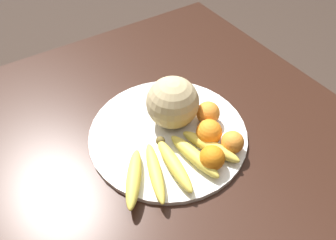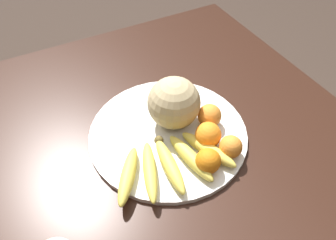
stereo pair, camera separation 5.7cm
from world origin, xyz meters
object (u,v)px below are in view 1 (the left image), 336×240
at_px(orange_back_left, 208,113).
at_px(melon, 173,103).
at_px(orange_front_left, 209,132).
at_px(orange_mid_center, 212,158).
at_px(kitchen_table, 146,154).
at_px(banana_bunch, 175,163).
at_px(orange_front_right, 232,142).
at_px(fruit_bowl, 168,133).

bearing_deg(orange_back_left, melon, 146.26).
distance_m(orange_front_left, orange_mid_center, 0.09).
bearing_deg(kitchen_table, banana_bunch, -88.00).
bearing_deg(orange_front_left, kitchen_table, 135.86).
distance_m(kitchen_table, orange_front_right, 0.29).
xyz_separation_m(orange_front_left, orange_front_right, (0.03, -0.06, -0.01)).
height_order(kitchen_table, orange_front_right, orange_front_right).
height_order(orange_front_left, orange_back_left, orange_front_left).
bearing_deg(orange_front_right, orange_back_left, 85.12).
bearing_deg(fruit_bowl, orange_front_left, -49.56).
height_order(orange_front_right, orange_mid_center, orange_mid_center).
bearing_deg(orange_mid_center, kitchen_table, 113.56).
distance_m(fruit_bowl, orange_mid_center, 0.17).
relative_size(kitchen_table, orange_front_left, 17.04).
distance_m(banana_bunch, orange_front_right, 0.17).
distance_m(fruit_bowl, banana_bunch, 0.13).
bearing_deg(melon, kitchen_table, 173.14).
bearing_deg(orange_mid_center, fruit_bowl, 100.75).
distance_m(kitchen_table, melon, 0.21).
distance_m(kitchen_table, orange_mid_center, 0.27).
bearing_deg(orange_front_right, melon, 113.06).
distance_m(orange_front_right, orange_mid_center, 0.08).
relative_size(fruit_bowl, orange_front_left, 6.29).
height_order(kitchen_table, orange_back_left, orange_back_left).
bearing_deg(orange_front_right, kitchen_table, 131.50).
relative_size(fruit_bowl, melon, 3.02).
bearing_deg(banana_bunch, melon, 154.91).
relative_size(orange_front_right, orange_mid_center, 0.94).
distance_m(melon, orange_front_left, 0.13).
xyz_separation_m(orange_front_left, orange_back_left, (0.04, 0.06, -0.00)).
height_order(fruit_bowl, melon, melon).
height_order(fruit_bowl, orange_back_left, orange_back_left).
xyz_separation_m(kitchen_table, fruit_bowl, (0.06, -0.04, 0.11)).
xyz_separation_m(melon, orange_front_left, (0.04, -0.12, -0.04)).
bearing_deg(banana_bunch, fruit_bowl, 161.46).
bearing_deg(orange_front_right, orange_mid_center, -171.03).
height_order(kitchen_table, melon, melon).
height_order(fruit_bowl, orange_front_right, orange_front_right).
height_order(melon, banana_bunch, melon).
bearing_deg(orange_back_left, orange_mid_center, -123.97).
height_order(banana_bunch, orange_back_left, orange_back_left).
xyz_separation_m(melon, orange_mid_center, (-0.00, -0.19, -0.04)).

